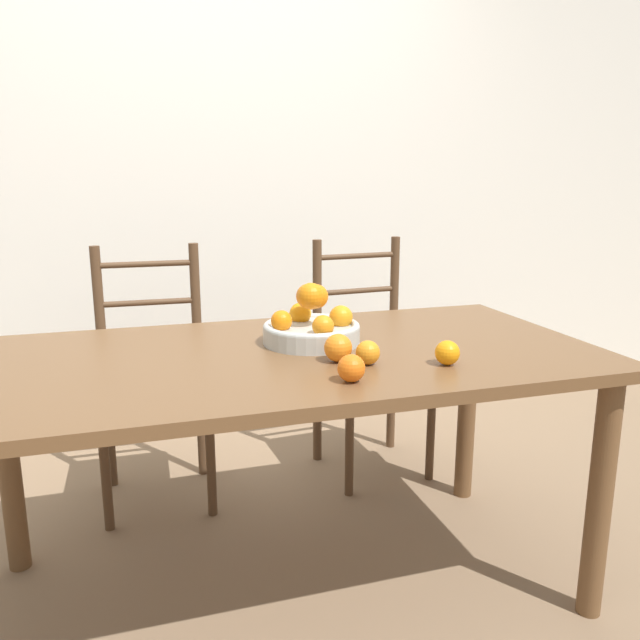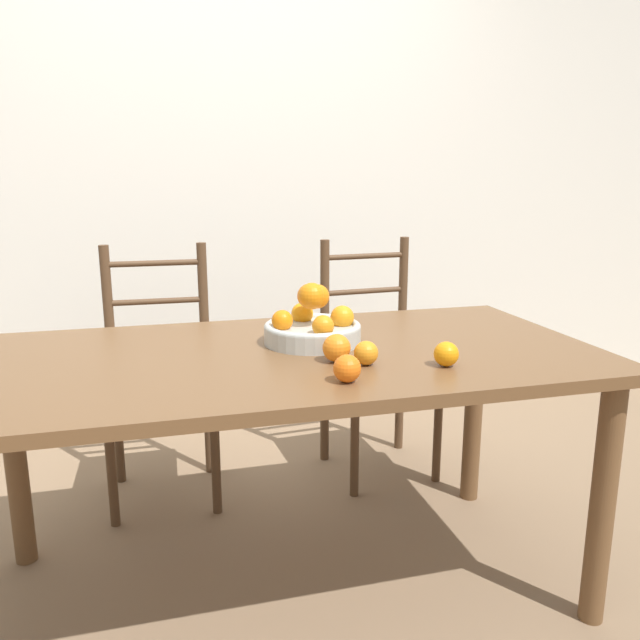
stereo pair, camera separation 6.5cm
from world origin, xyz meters
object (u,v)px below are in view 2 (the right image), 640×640
object	(u,v)px
orange_loose_1	(446,354)
fruit_bowl	(313,325)
orange_loose_2	(347,368)
orange_loose_3	(366,353)
chair_right	(376,365)
orange_loose_0	(337,348)
chair_left	(161,382)

from	to	relation	value
orange_loose_1	fruit_bowl	bearing A→B (deg)	130.82
orange_loose_2	orange_loose_3	xyz separation A→B (m)	(0.09, 0.13, -0.00)
orange_loose_2	chair_right	size ratio (longest dim) A/B	0.07
orange_loose_0	chair_left	xyz separation A→B (m)	(-0.47, 0.88, -0.34)
orange_loose_0	orange_loose_1	world-z (taller)	orange_loose_0
orange_loose_2	chair_right	bearing A→B (deg)	66.12
fruit_bowl	chair_right	world-z (taller)	chair_right
orange_loose_0	orange_loose_2	xyz separation A→B (m)	(-0.02, -0.17, -0.00)
orange_loose_0	chair_right	xyz separation A→B (m)	(0.44, 0.88, -0.34)
orange_loose_2	chair_left	bearing A→B (deg)	113.03
fruit_bowl	chair_left	size ratio (longest dim) A/B	0.29
orange_loose_3	chair_right	size ratio (longest dim) A/B	0.07
fruit_bowl	chair_left	distance (m)	0.89
fruit_bowl	orange_loose_1	xyz separation A→B (m)	(0.28, -0.33, -0.02)
orange_loose_3	chair_left	size ratio (longest dim) A/B	0.07
orange_loose_1	chair_left	size ratio (longest dim) A/B	0.07
chair_left	chair_right	size ratio (longest dim) A/B	1.00
chair_left	chair_right	world-z (taller)	same
orange_loose_3	orange_loose_2	bearing A→B (deg)	-126.54
fruit_bowl	chair_right	distance (m)	0.88
orange_loose_2	chair_right	world-z (taller)	chair_right
chair_left	chair_right	bearing A→B (deg)	0.94
orange_loose_2	chair_right	xyz separation A→B (m)	(0.47, 1.05, -0.34)
fruit_bowl	orange_loose_3	distance (m)	0.28
chair_left	orange_loose_2	bearing A→B (deg)	-66.03
orange_loose_0	orange_loose_1	xyz separation A→B (m)	(0.27, -0.12, -0.01)
orange_loose_3	chair_left	xyz separation A→B (m)	(-0.54, 0.93, -0.34)
orange_loose_0	chair_right	world-z (taller)	chair_right
orange_loose_0	chair_right	size ratio (longest dim) A/B	0.08
orange_loose_1	chair_right	xyz separation A→B (m)	(0.17, 1.00, -0.34)
chair_left	chair_right	xyz separation A→B (m)	(0.91, -0.00, 0.00)
orange_loose_3	chair_right	distance (m)	1.06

